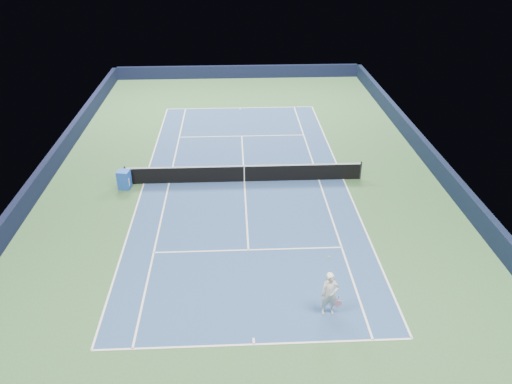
{
  "coord_description": "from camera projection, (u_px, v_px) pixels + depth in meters",
  "views": [
    {
      "loc": [
        -0.52,
        -24.18,
        12.86
      ],
      "look_at": [
        0.5,
        -3.0,
        1.0
      ],
      "focal_mm": 35.0,
      "sensor_mm": 36.0,
      "label": 1
    }
  ],
  "objects": [
    {
      "name": "sponsor_cube",
      "position": [
        124.0,
        180.0,
        26.48
      ],
      "size": [
        0.71,
        0.66,
        1.02
      ],
      "color": "blue",
      "rests_on": "ground"
    },
    {
      "name": "baseline_far",
      "position": [
        240.0,
        108.0,
        37.73
      ],
      "size": [
        10.97,
        0.08,
        0.0
      ],
      "primitive_type": "cube",
      "color": "white",
      "rests_on": "ground"
    },
    {
      "name": "baseline_near",
      "position": [
        254.0,
        344.0,
        17.01
      ],
      "size": [
        10.97,
        0.08,
        0.0
      ],
      "primitive_type": "cube",
      "color": "white",
      "rests_on": "ground"
    },
    {
      "name": "center_service_line",
      "position": [
        244.0,
        181.0,
        27.37
      ],
      "size": [
        0.08,
        12.8,
        0.0
      ],
      "primitive_type": "cube",
      "color": "white",
      "rests_on": "ground"
    },
    {
      "name": "service_line_far",
      "position": [
        242.0,
        136.0,
        32.95
      ],
      "size": [
        8.23,
        0.08,
        0.0
      ],
      "primitive_type": "cube",
      "color": "white",
      "rests_on": "ground"
    },
    {
      "name": "sideline_doubles_left",
      "position": [
        144.0,
        184.0,
        27.14
      ],
      "size": [
        0.08,
        23.77,
        0.0
      ],
      "primitive_type": "cube",
      "color": "white",
      "rests_on": "ground"
    },
    {
      "name": "sideline_singles_left",
      "position": [
        169.0,
        183.0,
        27.2
      ],
      "size": [
        0.08,
        23.77,
        0.0
      ],
      "primitive_type": "cube",
      "color": "white",
      "rests_on": "ground"
    },
    {
      "name": "center_mark_near",
      "position": [
        254.0,
        341.0,
        17.14
      ],
      "size": [
        0.08,
        0.3,
        0.0
      ],
      "primitive_type": "cube",
      "color": "white",
      "rests_on": "ground"
    },
    {
      "name": "service_line_near",
      "position": [
        248.0,
        250.0,
        21.79
      ],
      "size": [
        8.23,
        0.08,
        0.0
      ],
      "primitive_type": "cube",
      "color": "white",
      "rests_on": "ground"
    },
    {
      "name": "center_mark_far",
      "position": [
        240.0,
        109.0,
        37.6
      ],
      "size": [
        0.08,
        0.3,
        0.0
      ],
      "primitive_type": "cube",
      "color": "white",
      "rests_on": "ground"
    },
    {
      "name": "ground",
      "position": [
        244.0,
        181.0,
        27.38
      ],
      "size": [
        40.0,
        40.0,
        0.0
      ],
      "primitive_type": "plane",
      "color": "#315830",
      "rests_on": "ground"
    },
    {
      "name": "court_surface",
      "position": [
        244.0,
        181.0,
        27.38
      ],
      "size": [
        10.97,
        23.77,
        0.01
      ],
      "primitive_type": "cube",
      "color": "navy",
      "rests_on": "ground"
    },
    {
      "name": "wall_right",
      "position": [
        440.0,
        168.0,
        27.56
      ],
      "size": [
        0.35,
        40.0,
        1.1
      ],
      "primitive_type": "cube",
      "color": "black",
      "rests_on": "ground"
    },
    {
      "name": "sideline_doubles_right",
      "position": [
        343.0,
        179.0,
        27.6
      ],
      "size": [
        0.08,
        23.77,
        0.0
      ],
      "primitive_type": "cube",
      "color": "white",
      "rests_on": "ground"
    },
    {
      "name": "tennis_player",
      "position": [
        330.0,
        294.0,
        17.95
      ],
      "size": [
        0.81,
        1.26,
        1.83
      ],
      "color": "white",
      "rests_on": "ground"
    },
    {
      "name": "sideline_singles_right",
      "position": [
        319.0,
        180.0,
        27.54
      ],
      "size": [
        0.08,
        23.77,
        0.0
      ],
      "primitive_type": "cube",
      "color": "white",
      "rests_on": "ground"
    },
    {
      "name": "tennis_net",
      "position": [
        244.0,
        173.0,
        27.13
      ],
      "size": [
        12.9,
        0.1,
        1.07
      ],
      "color": "black",
      "rests_on": "ground"
    },
    {
      "name": "wall_left",
      "position": [
        42.0,
        177.0,
        26.66
      ],
      "size": [
        0.35,
        40.0,
        1.1
      ],
      "primitive_type": "cube",
      "color": "black",
      "rests_on": "ground"
    },
    {
      "name": "wall_far",
      "position": [
        238.0,
        72.0,
        44.39
      ],
      "size": [
        22.0,
        0.35,
        1.1
      ],
      "primitive_type": "cube",
      "color": "black",
      "rests_on": "ground"
    }
  ]
}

